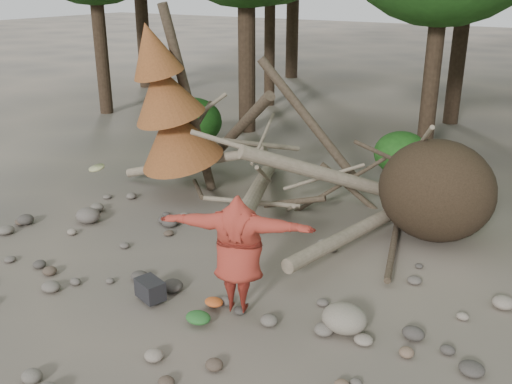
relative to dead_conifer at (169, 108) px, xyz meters
The scene contains 11 objects.
ground 5.05m from the dead_conifer, 47.26° to the right, with size 120.00×120.00×0.00m, color #514C44.
deadfall_pile 5.33m from the dead_conifer, ahead, with size 8.55×5.24×3.30m.
dead_conifer is the anchor object (origin of this frame).
bush_left 4.72m from the dead_conifer, 121.92° to the left, with size 1.80×1.80×1.44m, color #194813.
bush_mid 6.11m from the dead_conifer, 48.52° to the left, with size 1.40×1.40×1.12m, color #225B1A.
frisbee_thrower 5.28m from the dead_conifer, 39.61° to the right, with size 3.71×1.36×1.98m.
backpack 4.97m from the dead_conifer, 55.07° to the right, with size 0.47×0.31×0.31m, color black.
cloth_green 5.70m from the dead_conifer, 46.73° to the right, with size 0.39×0.32×0.15m, color #286428.
cloth_orange 5.34m from the dead_conifer, 43.39° to the right, with size 0.30×0.25×0.11m, color #C75522.
boulder_mid_right 6.52m from the dead_conifer, 27.55° to the right, with size 0.67×0.60×0.40m, color gray.
boulder_mid_left 2.91m from the dead_conifer, 105.58° to the right, with size 0.52×0.47×0.31m, color #655D55.
Camera 1 is at (5.02, -6.15, 4.77)m, focal length 40.00 mm.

